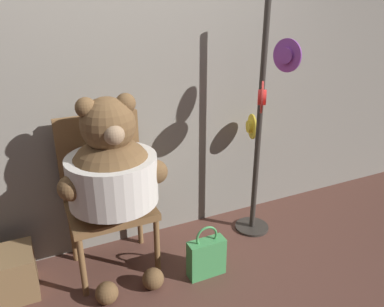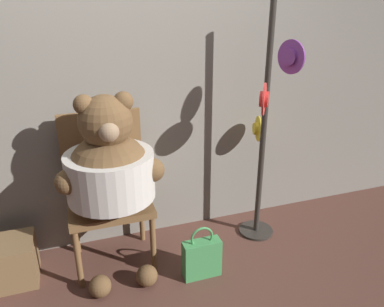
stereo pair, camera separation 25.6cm
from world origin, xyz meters
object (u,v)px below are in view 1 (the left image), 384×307
chair (106,189)px  handbag_on_ground (206,257)px  teddy_bear (113,174)px  hat_display_rack (260,135)px

chair → handbag_on_ground: (0.56, -0.44, -0.44)m
teddy_bear → handbag_on_ground: bearing=-27.2°
chair → handbag_on_ground: 0.83m
chair → hat_display_rack: hat_display_rack is taller
teddy_bear → handbag_on_ground: size_ratio=3.25×
chair → hat_display_rack: (1.17, -0.12, 0.26)m
teddy_bear → hat_display_rack: bearing=2.4°
chair → teddy_bear: bearing=-84.2°
teddy_bear → hat_display_rack: hat_display_rack is taller
chair → teddy_bear: 0.25m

